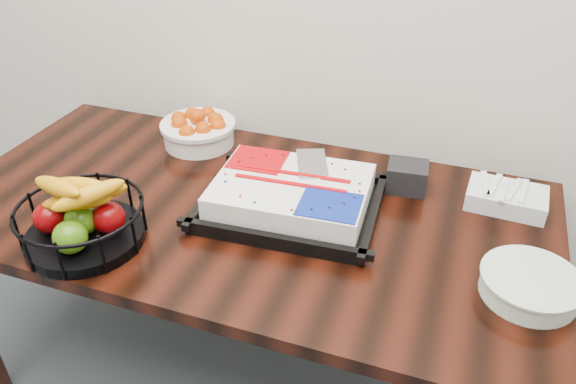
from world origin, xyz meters
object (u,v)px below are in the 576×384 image
(cake_tray, at_px, (292,196))
(tangerine_bowl, at_px, (198,125))
(plate_stack, at_px, (530,285))
(table, at_px, (245,229))
(napkin_box, at_px, (407,177))
(fruit_basket, at_px, (81,219))

(cake_tray, bearing_deg, tangerine_bowl, 148.08)
(cake_tray, distance_m, plate_stack, 0.67)
(table, distance_m, cake_tray, 0.20)
(table, bearing_deg, tangerine_bowl, 134.66)
(napkin_box, bearing_deg, plate_stack, -46.27)
(cake_tray, xyz_separation_m, tangerine_bowl, (-0.44, 0.28, 0.02))
(cake_tray, height_order, tangerine_bowl, tangerine_bowl)
(tangerine_bowl, height_order, napkin_box, tangerine_bowl)
(cake_tray, bearing_deg, fruit_basket, -145.32)
(fruit_basket, height_order, plate_stack, fruit_basket)
(table, bearing_deg, plate_stack, -8.33)
(cake_tray, relative_size, fruit_basket, 1.56)
(tangerine_bowl, xyz_separation_m, plate_stack, (1.09, -0.42, -0.04))
(cake_tray, distance_m, napkin_box, 0.37)
(plate_stack, bearing_deg, napkin_box, 133.73)
(plate_stack, bearing_deg, fruit_basket, -170.80)
(table, bearing_deg, cake_tray, 12.09)
(table, height_order, tangerine_bowl, tangerine_bowl)
(cake_tray, bearing_deg, plate_stack, -12.62)
(plate_stack, height_order, napkin_box, napkin_box)
(fruit_basket, bearing_deg, cake_tray, 34.68)
(table, height_order, fruit_basket, fruit_basket)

